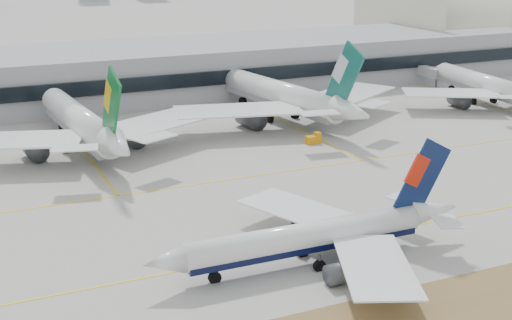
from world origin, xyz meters
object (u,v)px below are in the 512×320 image
widebody_cathay (285,97)px  terminal (130,72)px  widebody_eva (82,124)px  taxiing_airliner (316,236)px  widebody_china_air (487,86)px  hangar (482,54)px

widebody_cathay → terminal: size_ratio=0.24×
widebody_cathay → terminal: bearing=23.5°
widebody_eva → terminal: bearing=-29.7°
terminal → widebody_eva: bearing=-115.5°
taxiing_airliner → widebody_cathay: size_ratio=0.76×
widebody_eva → widebody_cathay: bearing=-87.9°
taxiing_airliner → widebody_cathay: widebody_cathay is taller
widebody_eva → widebody_cathay: widebody_cathay is taller
taxiing_airliner → widebody_china_air: 120.79m
terminal → hangar: (154.56, 20.16, -7.37)m
widebody_china_air → terminal: (-91.28, 52.89, 2.06)m
taxiing_airliner → widebody_china_air: size_ratio=0.90×
widebody_eva → widebody_cathay: 54.41m
widebody_china_air → hangar: hangar is taller
taxiing_airliner → widebody_eva: 75.65m
widebody_eva → widebody_china_air: (116.28, -0.48, -0.82)m
widebody_cathay → hangar: (125.48, 66.59, -6.35)m
widebody_eva → hangar: bearing=-72.2°
widebody_eva → widebody_cathay: (54.08, 5.99, 0.22)m
taxiing_airliner → terminal: taxiing_airliner is taller
widebody_cathay → widebody_china_air: size_ratio=1.19×
widebody_china_air → widebody_cathay: bearing=90.3°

